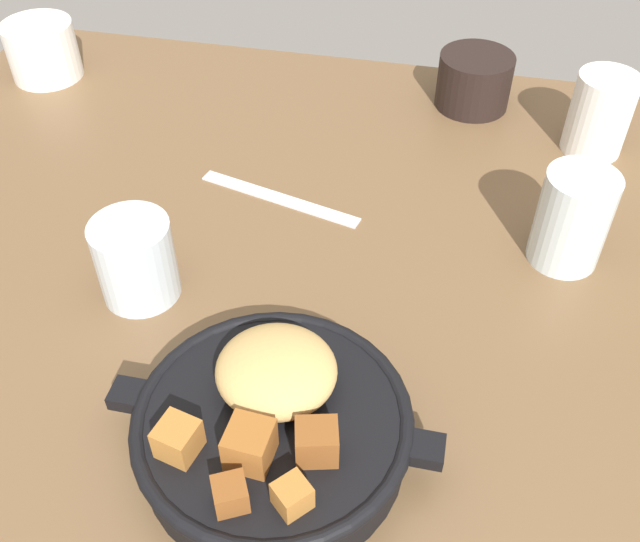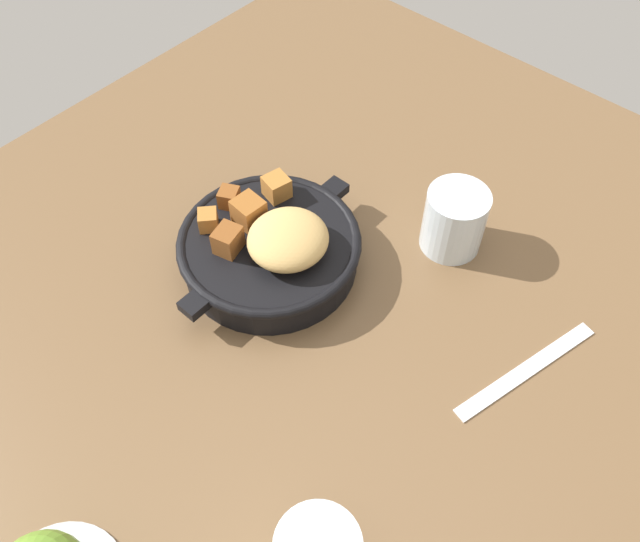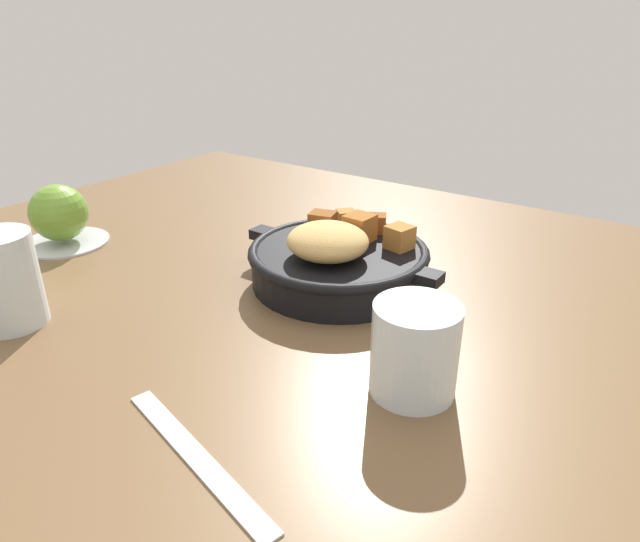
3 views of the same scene
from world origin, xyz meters
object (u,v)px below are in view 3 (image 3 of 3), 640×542
cast_iron_skillet (338,259)px  butter_knife (196,456)px  water_glass_tall (4,280)px  red_apple (59,213)px  water_glass_short (415,349)px

cast_iron_skillet → butter_knife: 29.83cm
cast_iron_skillet → water_glass_tall: water_glass_tall is taller
red_apple → water_glass_short: 52.53cm
red_apple → butter_knife: (-43.65, 18.04, -4.11)cm
water_glass_tall → red_apple: bearing=-45.3°
water_glass_short → water_glass_tall: 39.51cm
butter_knife → water_glass_tall: water_glass_tall is taller
cast_iron_skillet → water_glass_short: bearing=140.2°
red_apple → water_glass_tall: 21.44cm
red_apple → butter_knife: 47.41cm
red_apple → water_glass_tall: bearing=134.7°
butter_knife → water_glass_tall: size_ratio=1.92×
cast_iron_skillet → water_glass_short: (-15.91, 13.26, 0.88)cm
cast_iron_skillet → red_apple: red_apple is taller
cast_iron_skillet → water_glass_short: same height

